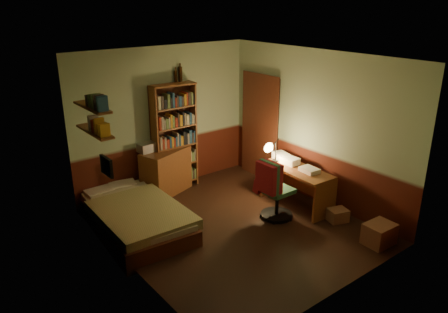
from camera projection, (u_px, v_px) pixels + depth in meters
floor at (234, 227)px, 6.81m from camera, size 3.50×4.00×0.02m
ceiling at (235, 57)px, 5.90m from camera, size 3.50×4.00×0.02m
wall_back at (164, 119)px, 7.84m from camera, size 3.50×0.02×2.60m
wall_left at (123, 177)px, 5.34m from camera, size 0.02×4.00×2.60m
wall_right at (315, 127)px, 7.37m from camera, size 0.02×4.00×2.60m
wall_front at (349, 195)px, 4.87m from camera, size 3.50×0.02×2.60m
doorway at (261, 128)px, 8.41m from camera, size 0.06×0.90×2.00m
door_trim at (259, 128)px, 8.39m from camera, size 0.02×0.98×2.08m
bed at (135, 208)px, 6.72m from camera, size 1.31×2.21×0.63m
dresser at (166, 171)px, 7.88m from camera, size 1.01×0.73×0.81m
mini_stereo at (147, 147)px, 7.64m from camera, size 0.31×0.25×0.16m
bookshelf at (175, 138)px, 7.90m from camera, size 0.85×0.32×1.95m
bottle_left at (176, 76)px, 7.69m from camera, size 0.06×0.06×0.21m
bottle_right at (180, 74)px, 7.74m from camera, size 0.09×0.09×0.26m
desk at (296, 187)px, 7.39m from camera, size 0.59×1.30×0.68m
paper_stack at (281, 156)px, 7.68m from camera, size 0.26×0.32×0.11m
desk_lamp at (276, 147)px, 7.51m from camera, size 0.18×0.18×0.53m
office_chair at (278, 191)px, 6.97m from camera, size 0.46×0.40×0.92m
red_jacket at (264, 151)px, 6.67m from camera, size 0.23×0.41×0.47m
wall_shelf_lower at (95, 131)px, 6.12m from camera, size 0.20×0.90×0.03m
wall_shelf_upper at (92, 107)px, 6.00m from camera, size 0.20×0.90×0.03m
framed_picture at (107, 166)px, 5.82m from camera, size 0.04×0.32×0.26m
cardboard_box_a at (379, 234)px, 6.30m from camera, size 0.44×0.36×0.32m
cardboard_box_b at (338, 215)px, 6.95m from camera, size 0.35×0.32×0.21m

